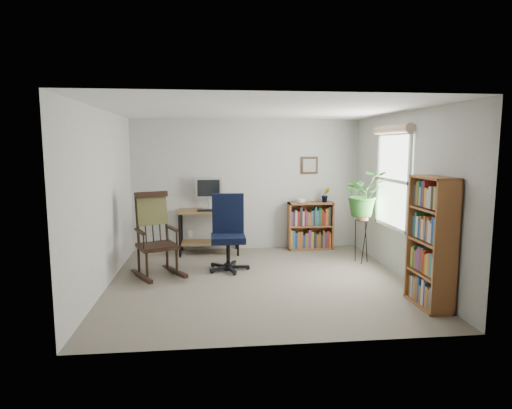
{
  "coord_description": "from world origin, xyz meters",
  "views": [
    {
      "loc": [
        -0.67,
        -5.88,
        1.91
      ],
      "look_at": [
        0.0,
        0.4,
        1.05
      ],
      "focal_mm": 30.0,
      "sensor_mm": 36.0,
      "label": 1
    }
  ],
  "objects": [
    {
      "name": "tall_bookshelf",
      "position": [
        1.92,
        -1.18,
        0.78
      ],
      "size": [
        0.29,
        0.68,
        1.56
      ],
      "primitive_type": null,
      "color": "brown",
      "rests_on": "floor"
    },
    {
      "name": "monitor",
      "position": [
        -0.71,
        1.84,
        1.07
      ],
      "size": [
        0.46,
        0.16,
        0.56
      ],
      "primitive_type": null,
      "color": "#ACACB0",
      "rests_on": "desk"
    },
    {
      "name": "keyboard",
      "position": [
        -0.71,
        1.58,
        0.8
      ],
      "size": [
        0.4,
        0.15,
        0.02
      ],
      "primitive_type": "cube",
      "color": "black",
      "rests_on": "desk"
    },
    {
      "name": "low_bookshelf",
      "position": [
        1.17,
        1.82,
        0.44
      ],
      "size": [
        0.83,
        0.28,
        0.88
      ],
      "primitive_type": null,
      "color": "brown",
      "rests_on": "floor"
    },
    {
      "name": "wall_front",
      "position": [
        0.0,
        -2.0,
        1.2
      ],
      "size": [
        4.2,
        0.0,
        2.4
      ],
      "primitive_type": "cube",
      "color": "#B4B4B0",
      "rests_on": "ground"
    },
    {
      "name": "rocking_chair",
      "position": [
        -1.46,
        0.37,
        0.63
      ],
      "size": [
        1.03,
        1.26,
        1.27
      ],
      "primitive_type": null,
      "rotation": [
        0.0,
        0.0,
        0.4
      ],
      "color": "black",
      "rests_on": "floor"
    },
    {
      "name": "floor",
      "position": [
        0.0,
        0.0,
        0.0
      ],
      "size": [
        4.2,
        4.0,
        0.0
      ],
      "primitive_type": "cube",
      "color": "gray",
      "rests_on": "ground"
    },
    {
      "name": "wall_back",
      "position": [
        0.0,
        2.0,
        1.2
      ],
      "size": [
        4.2,
        0.0,
        2.4
      ],
      "primitive_type": "cube",
      "color": "#B4B4B0",
      "rests_on": "ground"
    },
    {
      "name": "spider_plant",
      "position": [
        1.8,
        0.8,
        1.51
      ],
      "size": [
        1.69,
        1.88,
        1.46
      ],
      "primitive_type": "imported",
      "color": "#2A6623",
      "rests_on": "plant_stand"
    },
    {
      "name": "plant_stand",
      "position": [
        1.8,
        0.8,
        0.42
      ],
      "size": [
        0.23,
        0.23,
        0.84
      ],
      "primitive_type": null,
      "rotation": [
        0.0,
        0.0,
        -0.0
      ],
      "color": "black",
      "rests_on": "floor"
    },
    {
      "name": "wall_right",
      "position": [
        2.1,
        0.0,
        1.2
      ],
      "size": [
        0.0,
        4.0,
        2.4
      ],
      "primitive_type": "cube",
      "color": "#B4B4B0",
      "rests_on": "ground"
    },
    {
      "name": "wall_left",
      "position": [
        -2.1,
        0.0,
        1.2
      ],
      "size": [
        0.0,
        4.0,
        2.4
      ],
      "primitive_type": "cube",
      "color": "#B4B4B0",
      "rests_on": "ground"
    },
    {
      "name": "framed_picture",
      "position": [
        1.17,
        1.97,
        1.56
      ],
      "size": [
        0.32,
        0.04,
        0.32
      ],
      "primitive_type": null,
      "color": "black",
      "rests_on": "wall_back"
    },
    {
      "name": "window",
      "position": [
        2.06,
        0.3,
        1.4
      ],
      "size": [
        0.12,
        1.2,
        1.5
      ],
      "primitive_type": null,
      "color": "white",
      "rests_on": "wall_right"
    },
    {
      "name": "office_chair",
      "position": [
        -0.41,
        0.59,
        0.6
      ],
      "size": [
        0.68,
        0.68,
        1.19
      ],
      "primitive_type": null,
      "rotation": [
        0.0,
        0.0,
        -0.05
      ],
      "color": "black",
      "rests_on": "floor"
    },
    {
      "name": "potted_plant_small",
      "position": [
        1.45,
        1.83,
        0.93
      ],
      "size": [
        0.13,
        0.24,
        0.11
      ],
      "primitive_type": "imported",
      "color": "#2A6623",
      "rests_on": "low_bookshelf"
    },
    {
      "name": "desk",
      "position": [
        -0.71,
        1.7,
        0.39
      ],
      "size": [
        1.09,
        0.6,
        0.79
      ],
      "primitive_type": null,
      "color": "brown",
      "rests_on": "floor"
    },
    {
      "name": "ceiling",
      "position": [
        0.0,
        0.0,
        2.4
      ],
      "size": [
        4.2,
        4.0,
        0.0
      ],
      "primitive_type": "cube",
      "color": "silver",
      "rests_on": "ground"
    }
  ]
}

